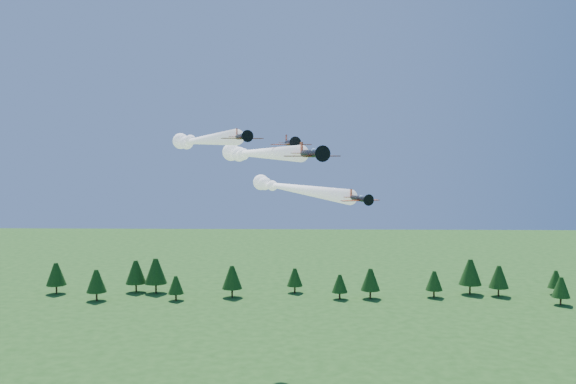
{
  "coord_description": "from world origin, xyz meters",
  "views": [
    {
      "loc": [
        1.12,
        -100.38,
        48.21
      ],
      "look_at": [
        -1.83,
        0.0,
        42.0
      ],
      "focal_mm": 40.0,
      "sensor_mm": 36.0,
      "label": 1
    }
  ],
  "objects_px": {
    "plane_right": "(289,188)",
    "plane_slot": "(291,143)",
    "plane_left": "(200,141)",
    "plane_lead": "(255,153)"
  },
  "relations": [
    {
      "from": "plane_left",
      "to": "plane_slot",
      "type": "bearing_deg",
      "value": -69.07
    },
    {
      "from": "plane_left",
      "to": "plane_slot",
      "type": "relative_size",
      "value": 7.58
    },
    {
      "from": "plane_slot",
      "to": "plane_right",
      "type": "bearing_deg",
      "value": 78.05
    },
    {
      "from": "plane_right",
      "to": "plane_slot",
      "type": "distance_m",
      "value": 26.93
    },
    {
      "from": "plane_lead",
      "to": "plane_slot",
      "type": "distance_m",
      "value": 12.9
    },
    {
      "from": "plane_lead",
      "to": "plane_right",
      "type": "xyz_separation_m",
      "value": [
        5.91,
        14.59,
        -7.12
      ]
    },
    {
      "from": "plane_left",
      "to": "plane_right",
      "type": "relative_size",
      "value": 1.02
    },
    {
      "from": "plane_lead",
      "to": "plane_right",
      "type": "height_order",
      "value": "plane_lead"
    },
    {
      "from": "plane_right",
      "to": "plane_slot",
      "type": "bearing_deg",
      "value": -109.0
    },
    {
      "from": "plane_left",
      "to": "plane_lead",
      "type": "bearing_deg",
      "value": -61.87
    }
  ]
}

